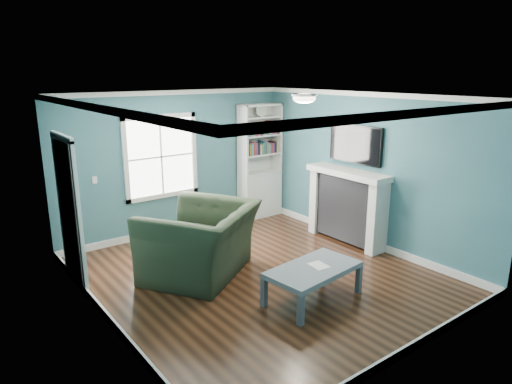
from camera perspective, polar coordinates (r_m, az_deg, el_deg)
floor at (r=6.84m, az=0.44°, el=-10.42°), size 5.00×5.00×0.00m
room_walls at (r=6.33m, az=0.47°, el=2.63°), size 5.00×5.00×5.00m
trim at (r=6.41m, az=0.46°, el=-0.38°), size 4.50×5.00×2.60m
window at (r=8.30m, az=-11.77°, el=4.34°), size 1.40×0.06×1.50m
bookshelf at (r=9.31m, az=0.46°, el=2.48°), size 0.90×0.35×2.31m
fireplace at (r=8.10m, az=11.32°, el=-1.83°), size 0.44×1.58×1.30m
tv at (r=7.95m, az=12.30°, el=5.87°), size 0.06×1.10×0.65m
door at (r=6.75m, az=-22.36°, el=-2.20°), size 0.12×0.98×2.17m
ceiling_fixture at (r=6.86m, az=6.06°, el=11.66°), size 0.38×0.38×0.15m
light_switch at (r=7.92m, az=-19.51°, el=1.44°), size 0.08×0.01×0.12m
recliner at (r=6.70m, az=-6.99°, el=-4.74°), size 1.88×1.72×1.38m
coffee_table at (r=6.08m, az=7.18°, el=-9.82°), size 1.33×0.82×0.46m
paper_sheet at (r=6.11m, az=7.84°, el=-9.06°), size 0.22×0.27×0.00m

